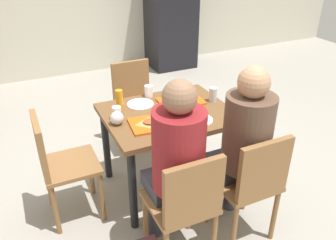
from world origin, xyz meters
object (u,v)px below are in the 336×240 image
at_px(person_in_red, 176,157).
at_px(foil_bundle, 117,118).
at_px(plastic_cup_b, 192,125).
at_px(plastic_cup_c, 117,113).
at_px(tray_red_far, 181,101).
at_px(paper_plate_center, 140,104).
at_px(chair_left_end, 58,161).
at_px(pizza_slice_a, 152,122).
at_px(main_table, 168,124).
at_px(soda_can, 213,95).
at_px(tray_red_near, 155,123).
at_px(pizza_slice_b, 182,98).
at_px(person_in_brown_jacket, 243,139).
at_px(plastic_cup_a, 149,91).
at_px(chair_near_right, 252,181).
at_px(chair_near_left, 185,203).
at_px(condiment_bottle, 119,99).
at_px(chair_far_side, 135,98).
at_px(paper_plate_near_edge, 198,120).
at_px(drink_fridge, 171,7).

height_order(person_in_red, foil_bundle, person_in_red).
relative_size(plastic_cup_b, plastic_cup_c, 1.00).
bearing_deg(tray_red_far, plastic_cup_c, -174.02).
bearing_deg(paper_plate_center, chair_left_end, -163.27).
relative_size(person_in_red, plastic_cup_c, 12.79).
distance_m(pizza_slice_a, plastic_cup_c, 0.28).
relative_size(main_table, soda_can, 8.15).
distance_m(main_table, tray_red_near, 0.25).
bearing_deg(pizza_slice_b, person_in_brown_jacket, -86.23).
distance_m(plastic_cup_a, foil_bundle, 0.54).
distance_m(chair_near_right, pizza_slice_b, 0.96).
height_order(main_table, plastic_cup_a, plastic_cup_a).
height_order(main_table, plastic_cup_c, plastic_cup_c).
relative_size(chair_near_left, chair_left_end, 1.00).
bearing_deg(plastic_cup_a, condiment_bottle, -158.12).
bearing_deg(chair_near_right, chair_near_left, 180.00).
bearing_deg(chair_far_side, person_in_brown_jacket, -80.10).
relative_size(chair_far_side, person_in_red, 0.68).
bearing_deg(pizza_slice_a, chair_far_side, 77.92).
bearing_deg(main_table, paper_plate_near_edge, -55.83).
bearing_deg(tray_red_near, pizza_slice_a, 172.53).
height_order(chair_near_left, drink_fridge, drink_fridge).
relative_size(chair_left_end, drink_fridge, 0.46).
xyz_separation_m(chair_near_left, paper_plate_center, (0.10, 1.00, 0.21)).
xyz_separation_m(main_table, chair_left_end, (-0.88, 0.00, -0.10)).
height_order(paper_plate_center, plastic_cup_a, plastic_cup_a).
distance_m(paper_plate_near_edge, drink_fridge, 3.32).
bearing_deg(paper_plate_near_edge, person_in_red, -133.27).
xyz_separation_m(plastic_cup_a, foil_bundle, (-0.40, -0.36, 0.00)).
bearing_deg(chair_left_end, pizza_slice_b, 7.69).
relative_size(person_in_red, plastic_cup_b, 12.79).
xyz_separation_m(paper_plate_near_edge, plastic_cup_a, (-0.17, 0.56, 0.05)).
xyz_separation_m(paper_plate_center, pizza_slice_a, (-0.05, -0.36, 0.02)).
xyz_separation_m(chair_far_side, paper_plate_near_edge, (0.15, -1.00, 0.21)).
distance_m(main_table, pizza_slice_a, 0.27).
xyz_separation_m(chair_far_side, drink_fridge, (1.38, 2.07, 0.44)).
height_order(plastic_cup_b, soda_can, soda_can).
xyz_separation_m(plastic_cup_a, condiment_bottle, (-0.30, -0.12, 0.03)).
xyz_separation_m(paper_plate_near_edge, soda_can, (0.27, 0.24, 0.06)).
height_order(main_table, chair_far_side, chair_far_side).
relative_size(main_table, tray_red_near, 2.76).
height_order(main_table, chair_near_left, chair_near_left).
distance_m(main_table, paper_plate_center, 0.29).
distance_m(pizza_slice_b, plastic_cup_b, 0.52).
xyz_separation_m(chair_far_side, condiment_bottle, (-0.32, -0.56, 0.29)).
bearing_deg(pizza_slice_a, drink_fridge, 62.11).
bearing_deg(pizza_slice_b, chair_near_right, -86.80).
height_order(pizza_slice_b, condiment_bottle, condiment_bottle).
bearing_deg(chair_near_right, pizza_slice_a, 124.60).
relative_size(chair_left_end, plastic_cup_a, 8.69).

